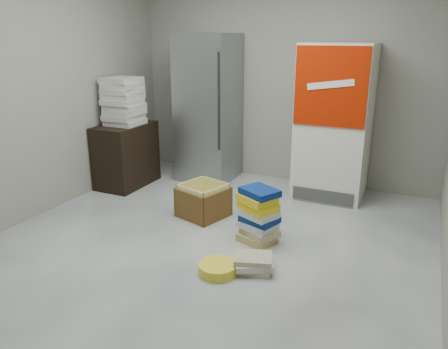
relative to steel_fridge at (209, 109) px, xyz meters
name	(u,v)px	position (x,y,z in m)	size (l,w,h in m)	color
ground	(192,259)	(0.90, -2.13, -0.95)	(5.00, 5.00, 0.00)	silver
room_shell	(186,47)	(0.90, -2.13, 0.85)	(4.04, 5.04, 2.82)	gray
steel_fridge	(209,109)	(0.00, 0.00, 0.00)	(0.70, 0.72, 1.90)	gray
coke_cooler	(334,122)	(1.65, -0.01, -0.05)	(0.80, 0.73, 1.80)	silver
wood_shelf	(126,155)	(-0.83, -0.73, -0.55)	(0.50, 0.80, 0.80)	black
supply_box_stack	(123,101)	(-0.82, -0.73, 0.14)	(0.44, 0.44, 0.58)	beige
phonebook_stack_main	(258,215)	(1.31, -1.57, -0.68)	(0.43, 0.41, 0.54)	tan
phonebook_stack_side	(253,263)	(1.47, -2.09, -0.88)	(0.38, 0.35, 0.14)	tan
cardboard_box	(203,203)	(0.55, -1.24, -0.80)	(0.56, 0.56, 0.36)	yellow
bucket_lid	(218,269)	(1.21, -2.25, -0.91)	(0.32, 0.32, 0.09)	yellow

